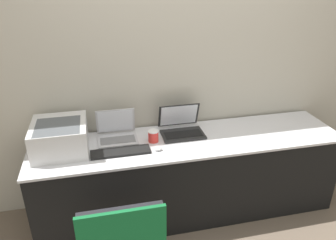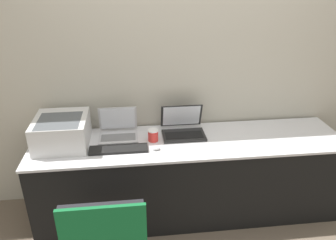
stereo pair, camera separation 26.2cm
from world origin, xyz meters
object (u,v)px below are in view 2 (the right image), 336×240
at_px(printer, 62,131).
at_px(coffee_cup, 153,135).
at_px(laptop_left, 118,131).
at_px(mouse, 156,148).
at_px(laptop_right, 183,128).
at_px(chair, 107,238).
at_px(external_keyboard, 119,149).

height_order(printer, coffee_cup, printer).
relative_size(printer, laptop_left, 1.36).
xyz_separation_m(coffee_cup, mouse, (0.01, -0.15, -0.03)).
relative_size(laptop_left, laptop_right, 0.90).
relative_size(printer, coffee_cup, 4.46).
bearing_deg(coffee_cup, printer, 178.18).
xyz_separation_m(laptop_left, coffee_cup, (0.28, -0.11, -0.00)).
height_order(laptop_right, mouse, laptop_right).
bearing_deg(coffee_cup, mouse, -86.41).
relative_size(printer, laptop_right, 1.22).
bearing_deg(printer, chair, -66.72).
relative_size(external_keyboard, chair, 0.53).
distance_m(coffee_cup, mouse, 0.16).
height_order(coffee_cup, mouse, coffee_cup).
bearing_deg(external_keyboard, chair, -95.66).
distance_m(laptop_right, coffee_cup, 0.28).
bearing_deg(laptop_right, external_keyboard, -157.58).
xyz_separation_m(printer, external_keyboard, (0.44, -0.15, -0.11)).
height_order(laptop_left, laptop_right, laptop_left).
bearing_deg(laptop_right, chair, -123.15).
relative_size(external_keyboard, mouse, 7.30).
bearing_deg(laptop_right, mouse, -135.31).
xyz_separation_m(external_keyboard, mouse, (0.29, -0.03, 0.00)).
height_order(laptop_right, chair, laptop_right).
xyz_separation_m(mouse, chair, (-0.36, -0.69, -0.20)).
bearing_deg(laptop_left, mouse, -41.93).
height_order(laptop_left, mouse, laptop_left).
relative_size(printer, chair, 0.50).
distance_m(laptop_left, mouse, 0.40).
relative_size(laptop_right, mouse, 5.71).
xyz_separation_m(laptop_left, laptop_right, (0.55, -0.01, -0.00)).
xyz_separation_m(printer, chair, (0.37, -0.86, -0.31)).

